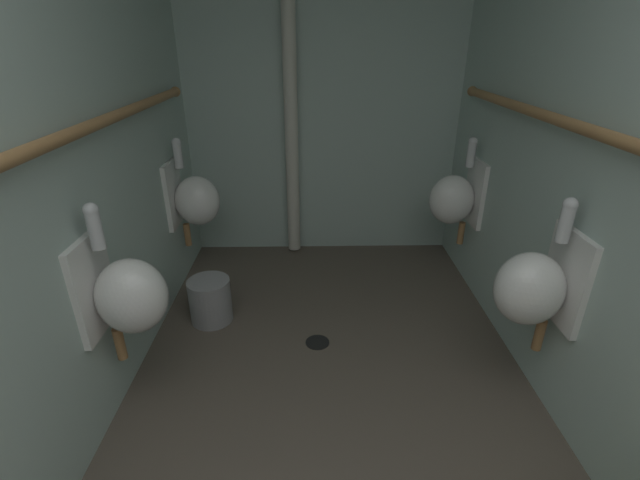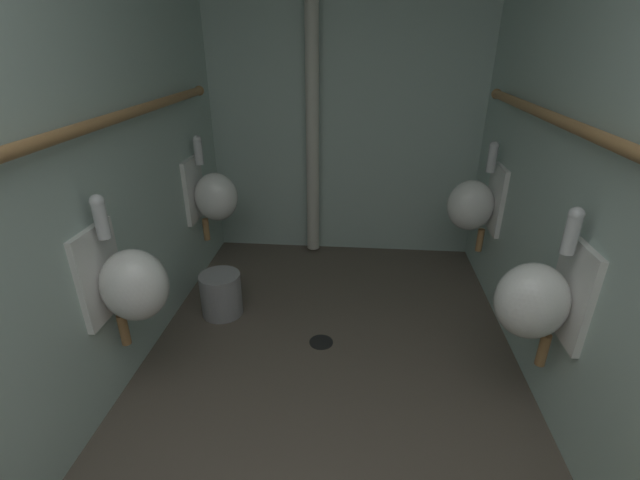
% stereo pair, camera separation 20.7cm
% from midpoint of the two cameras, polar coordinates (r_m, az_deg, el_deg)
% --- Properties ---
extents(floor, '(2.19, 3.58, 0.08)m').
position_cam_midpoint_polar(floor, '(2.35, -1.21, -20.41)').
color(floor, brown).
rests_on(floor, ground).
extents(wall_left, '(0.06, 3.58, 2.54)m').
position_cam_midpoint_polar(wall_left, '(2.00, -34.26, 10.31)').
color(wall_left, '#ACC3B9').
rests_on(wall_left, ground).
extents(wall_right, '(0.06, 3.58, 2.54)m').
position_cam_midpoint_polar(wall_right, '(1.99, 31.36, 10.92)').
color(wall_right, '#ACC3B9').
rests_on(wall_right, ground).
extents(wall_back, '(2.19, 0.06, 2.54)m').
position_cam_midpoint_polar(wall_back, '(3.43, -1.45, 18.88)').
color(wall_back, '#ACC3B9').
rests_on(wall_back, ground).
extents(urinal_left_mid, '(0.32, 0.30, 0.76)m').
position_cam_midpoint_polar(urinal_left_mid, '(2.10, -26.52, -6.33)').
color(urinal_left_mid, white).
extents(urinal_left_far, '(0.32, 0.30, 0.76)m').
position_cam_midpoint_polar(urinal_left_far, '(3.12, -17.92, 5.06)').
color(urinal_left_far, white).
extents(urinal_right_mid, '(0.32, 0.30, 0.76)m').
position_cam_midpoint_polar(urinal_right_mid, '(2.11, 23.59, -5.60)').
color(urinal_right_mid, white).
extents(urinal_right_far, '(0.32, 0.30, 0.76)m').
position_cam_midpoint_polar(urinal_right_far, '(3.10, 15.32, 5.27)').
color(urinal_right_far, white).
extents(supply_pipe_left, '(0.06, 2.77, 0.06)m').
position_cam_midpoint_polar(supply_pipe_left, '(1.96, -32.09, 11.70)').
color(supply_pipe_left, '#9E7042').
extents(supply_pipe_right, '(0.06, 2.76, 0.06)m').
position_cam_midpoint_polar(supply_pipe_right, '(1.94, 29.23, 12.23)').
color(supply_pipe_right, '#9E7042').
extents(standpipe_back_wall, '(0.10, 0.10, 2.49)m').
position_cam_midpoint_polar(standpipe_back_wall, '(3.33, -5.76, 18.59)').
color(standpipe_back_wall, beige).
rests_on(standpipe_back_wall, ground).
extents(floor_drain, '(0.14, 0.14, 0.01)m').
position_cam_midpoint_polar(floor_drain, '(2.64, -2.65, -13.14)').
color(floor_drain, black).
rests_on(floor_drain, ground).
extents(waste_bin, '(0.26, 0.26, 0.28)m').
position_cam_midpoint_polar(waste_bin, '(2.86, -16.13, -7.58)').
color(waste_bin, gray).
rests_on(waste_bin, ground).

